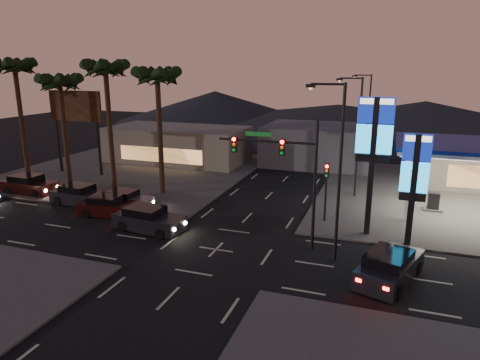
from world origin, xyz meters
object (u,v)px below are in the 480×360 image
at_px(car_lane_a_mid, 109,206).
at_px(car_lane_b_front, 125,200).
at_px(pylon_sign_short, 415,173).
at_px(car_lane_a_front, 148,220).
at_px(suv_station, 390,267).
at_px(pylon_sign_tall, 374,139).
at_px(car_lane_b_rear, 29,185).
at_px(car_lane_b_mid, 80,195).
at_px(traffic_signal_mast, 286,164).

distance_m(car_lane_a_mid, car_lane_b_front, 1.85).
xyz_separation_m(pylon_sign_short, car_lane_a_front, (-16.57, -3.02, -3.90)).
height_order(car_lane_b_front, suv_station, suv_station).
relative_size(pylon_sign_tall, car_lane_a_mid, 1.91).
height_order(car_lane_a_mid, car_lane_b_rear, car_lane_b_rear).
bearing_deg(pylon_sign_short, car_lane_a_front, -169.67).
xyz_separation_m(car_lane_b_mid, suv_station, (23.78, -5.26, 0.02)).
relative_size(car_lane_a_mid, car_lane_b_front, 1.05).
relative_size(traffic_signal_mast, car_lane_a_front, 1.56).
xyz_separation_m(pylon_sign_tall, car_lane_b_rear, (-28.56, 0.16, -5.63)).
relative_size(car_lane_a_mid, car_lane_b_rear, 0.92).
height_order(pylon_sign_short, car_lane_b_front, pylon_sign_short).
height_order(pylon_sign_tall, pylon_sign_short, pylon_sign_tall).
relative_size(car_lane_b_mid, car_lane_b_rear, 0.98).
height_order(car_lane_b_front, car_lane_b_rear, car_lane_b_rear).
distance_m(traffic_signal_mast, car_lane_b_rear, 24.51).
relative_size(car_lane_a_mid, suv_station, 0.89).
xyz_separation_m(pylon_sign_tall, car_lane_a_mid, (-18.46, -2.38, -5.70)).
height_order(pylon_sign_short, car_lane_a_front, pylon_sign_short).
height_order(car_lane_a_mid, car_lane_b_front, car_lane_a_mid).
bearing_deg(car_lane_a_mid, car_lane_b_mid, 158.32).
bearing_deg(car_lane_b_front, car_lane_a_front, -39.75).
bearing_deg(pylon_sign_tall, car_lane_b_mid, -177.82).
height_order(traffic_signal_mast, car_lane_b_mid, traffic_signal_mast).
bearing_deg(car_lane_b_rear, car_lane_b_mid, -9.22).
distance_m(pylon_sign_tall, traffic_signal_mast, 6.02).
xyz_separation_m(pylon_sign_tall, car_lane_b_front, (-18.26, -0.54, -5.72)).
bearing_deg(pylon_sign_tall, car_lane_a_front, -164.06).
distance_m(pylon_sign_tall, car_lane_b_rear, 29.11).
xyz_separation_m(pylon_sign_tall, car_lane_b_mid, (-22.30, -0.85, -5.65)).
distance_m(car_lane_b_front, car_lane_b_rear, 10.33).
bearing_deg(car_lane_b_mid, pylon_sign_tall, 2.18).
distance_m(car_lane_a_front, car_lane_b_mid, 8.82).
bearing_deg(traffic_signal_mast, car_lane_b_rear, 171.22).
height_order(car_lane_a_front, car_lane_b_front, car_lane_a_front).
xyz_separation_m(pylon_sign_tall, traffic_signal_mast, (-4.74, -3.51, -1.17)).
height_order(pylon_sign_tall, car_lane_a_mid, pylon_sign_tall).
height_order(car_lane_b_mid, suv_station, suv_station).
height_order(pylon_sign_tall, car_lane_a_front, pylon_sign_tall).
distance_m(pylon_sign_short, car_lane_b_front, 21.14).
bearing_deg(suv_station, car_lane_b_mid, 167.53).
xyz_separation_m(car_lane_b_rear, suv_station, (30.04, -6.28, 0.00)).
distance_m(car_lane_a_front, car_lane_b_front, 5.44).
xyz_separation_m(car_lane_a_front, car_lane_b_front, (-4.18, 3.48, -0.08)).
relative_size(car_lane_a_front, car_lane_b_front, 1.14).
bearing_deg(car_lane_b_mid, pylon_sign_short, -0.34).
bearing_deg(car_lane_b_front, suv_station, -15.76).
bearing_deg(car_lane_a_mid, car_lane_b_front, 83.63).
height_order(pylon_sign_tall, car_lane_b_mid, pylon_sign_tall).
distance_m(pylon_sign_tall, pylon_sign_short, 3.20).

